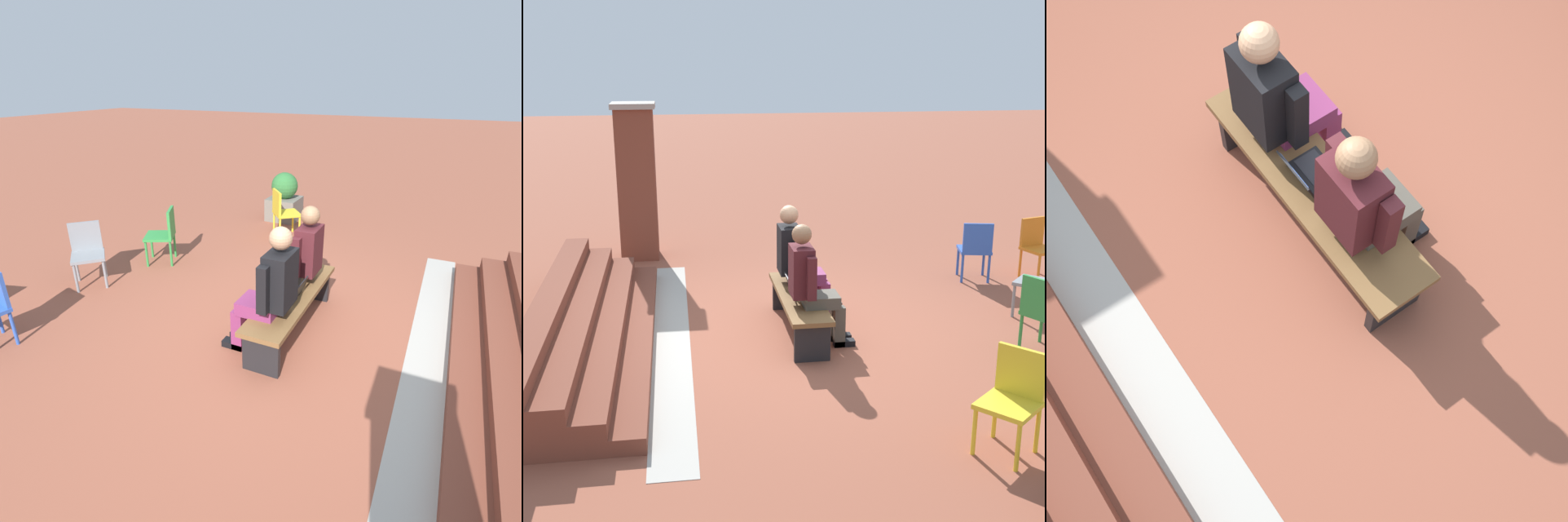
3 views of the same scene
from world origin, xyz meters
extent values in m
plane|color=brown|center=(0.00, 0.00, 0.00)|extent=(60.00, 60.00, 0.00)
cube|color=#A8A399|center=(-0.06, 1.30, 0.00)|extent=(5.60, 0.40, 0.01)
cube|color=brown|center=(-0.06, 2.10, 0.07)|extent=(4.80, 1.20, 0.15)
cube|color=brown|center=(-0.06, -0.13, 0.42)|extent=(1.80, 0.44, 0.05)
cube|color=black|center=(-0.86, -0.13, 0.20)|extent=(0.06, 0.37, 0.40)
cube|color=black|center=(0.74, -0.13, 0.20)|extent=(0.06, 0.37, 0.40)
cube|color=#4C473D|center=(-0.43, -0.30, 0.51)|extent=(0.32, 0.38, 0.13)
cube|color=#4C473D|center=(-0.52, -0.49, 0.23)|extent=(0.11, 0.11, 0.45)
cube|color=black|center=(-0.52, -0.55, 0.03)|extent=(0.11, 0.23, 0.07)
cube|color=#4C473D|center=(-0.34, -0.49, 0.23)|extent=(0.11, 0.11, 0.45)
cube|color=black|center=(-0.34, -0.55, 0.03)|extent=(0.11, 0.23, 0.07)
cube|color=#47191E|center=(-0.43, -0.09, 0.84)|extent=(0.36, 0.23, 0.54)
cube|color=navy|center=(-0.43, -0.21, 0.80)|extent=(0.05, 0.01, 0.32)
cube|color=#47191E|center=(-0.66, -0.16, 0.82)|extent=(0.09, 0.10, 0.45)
cube|color=#47191E|center=(-0.20, -0.16, 0.82)|extent=(0.09, 0.10, 0.45)
sphere|color=#8C6647|center=(-0.43, -0.09, 1.24)|extent=(0.21, 0.21, 0.21)
cube|color=#7F2D5B|center=(0.41, -0.31, 0.51)|extent=(0.34, 0.39, 0.14)
cube|color=#7F2D5B|center=(0.32, -0.50, 0.23)|extent=(0.11, 0.12, 0.45)
cube|color=black|center=(0.32, -0.56, 0.03)|extent=(0.11, 0.24, 0.07)
cube|color=#7F2D5B|center=(0.50, -0.50, 0.23)|extent=(0.11, 0.12, 0.45)
cube|color=black|center=(0.50, -0.56, 0.03)|extent=(0.11, 0.24, 0.07)
cube|color=black|center=(0.41, -0.09, 0.85)|extent=(0.38, 0.24, 0.55)
cube|color=black|center=(0.17, -0.16, 0.84)|extent=(0.09, 0.10, 0.47)
cube|color=black|center=(0.64, -0.16, 0.84)|extent=(0.09, 0.10, 0.47)
sphere|color=tan|center=(0.41, -0.09, 1.27)|extent=(0.22, 0.22, 0.22)
cube|color=black|center=(-0.01, -0.17, 0.46)|extent=(0.32, 0.22, 0.02)
cube|color=#2D2D33|center=(-0.01, -0.18, 0.47)|extent=(0.29, 0.15, 0.00)
cube|color=black|center=(-0.01, -0.03, 0.57)|extent=(0.32, 0.07, 0.19)
cube|color=#33519E|center=(-0.01, -0.04, 0.57)|extent=(0.28, 0.06, 0.17)
cube|color=gray|center=(0.05, -3.01, 0.42)|extent=(0.59, 0.59, 0.04)
cube|color=gray|center=(-0.08, -3.15, 0.64)|extent=(0.31, 0.31, 0.40)
cylinder|color=gray|center=(0.31, -3.01, 0.20)|extent=(0.04, 0.04, 0.40)
cylinder|color=gray|center=(0.05, -2.76, 0.20)|extent=(0.04, 0.04, 0.40)
cylinder|color=gray|center=(0.06, -3.27, 0.20)|extent=(0.04, 0.04, 0.40)
cylinder|color=gray|center=(-0.20, -3.01, 0.20)|extent=(0.04, 0.04, 0.40)
cylinder|color=#2D56B7|center=(1.43, -2.67, 0.20)|extent=(0.04, 0.04, 0.40)
cube|color=gold|center=(-2.85, -1.30, 0.42)|extent=(0.59, 0.59, 0.04)
cube|color=gold|center=(-2.73, -1.45, 0.64)|extent=(0.33, 0.29, 0.40)
cylinder|color=gold|center=(-2.83, -1.05, 0.20)|extent=(0.04, 0.04, 0.40)
cylinder|color=gold|center=(-3.10, -1.28, 0.20)|extent=(0.04, 0.04, 0.40)
cylinder|color=gold|center=(-2.60, -1.33, 0.20)|extent=(0.04, 0.04, 0.40)
cylinder|color=gold|center=(-2.87, -1.56, 0.20)|extent=(0.04, 0.04, 0.40)
cube|color=#2D893D|center=(-0.98, -2.63, 0.42)|extent=(0.57, 0.57, 0.04)
cube|color=#2D893D|center=(-1.06, -2.46, 0.64)|extent=(0.37, 0.22, 0.40)
cylinder|color=#2D893D|center=(-1.05, -2.87, 0.20)|extent=(0.04, 0.04, 0.40)
cylinder|color=#2D893D|center=(-0.73, -2.70, 0.20)|extent=(0.04, 0.04, 0.40)
cylinder|color=#2D893D|center=(-1.22, -2.55, 0.20)|extent=(0.04, 0.04, 0.40)
cylinder|color=#2D893D|center=(-0.90, -2.38, 0.20)|extent=(0.04, 0.04, 0.40)
cube|color=#6B665B|center=(-3.73, -1.71, 0.22)|extent=(0.60, 0.60, 0.44)
sphere|color=#2D6B33|center=(-3.73, -1.71, 0.68)|extent=(0.52, 0.52, 0.52)
camera|label=1|loc=(3.60, 1.20, 2.58)|focal=28.00mm
camera|label=2|loc=(-7.65, 1.20, 3.08)|focal=50.00mm
camera|label=3|loc=(-1.84, 1.20, 4.21)|focal=50.00mm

